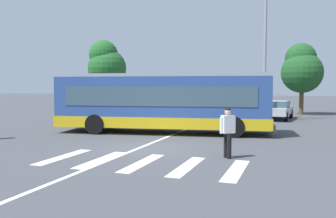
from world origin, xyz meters
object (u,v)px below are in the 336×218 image
at_px(parked_car_blue, 238,108).
at_px(parked_car_charcoal, 141,106).
at_px(pedestrian_crossing_street, 228,130).
at_px(background_tree_left, 106,64).
at_px(twin_arm_street_lamp, 265,32).
at_px(city_transit_bus, 163,102).
at_px(background_tree_right, 302,68).
at_px(parked_car_silver, 277,109).
at_px(parked_car_black, 204,107).
at_px(parked_car_red, 172,107).

bearing_deg(parked_car_blue, parked_car_charcoal, -178.91).
height_order(pedestrian_crossing_street, background_tree_left, background_tree_left).
relative_size(parked_car_charcoal, twin_arm_street_lamp, 0.45).
relative_size(city_transit_bus, pedestrian_crossing_street, 6.54).
xyz_separation_m(city_transit_bus, background_tree_right, (6.95, 15.16, 2.32)).
bearing_deg(parked_car_blue, city_transit_bus, -102.88).
xyz_separation_m(pedestrian_crossing_street, parked_car_charcoal, (-9.96, 15.48, -0.20)).
xyz_separation_m(parked_car_silver, background_tree_left, (-15.34, 2.40, 3.66)).
relative_size(parked_car_black, background_tree_right, 0.77).
xyz_separation_m(parked_car_red, parked_car_black, (2.56, 0.27, 0.00)).
distance_m(city_transit_bus, parked_car_blue, 10.51).
distance_m(city_transit_bus, background_tree_left, 16.07).
height_order(parked_car_silver, background_tree_right, background_tree_right).
height_order(twin_arm_street_lamp, background_tree_left, twin_arm_street_lamp).
distance_m(parked_car_blue, background_tree_right, 7.45).
distance_m(parked_car_charcoal, background_tree_left, 6.16).
height_order(parked_car_red, parked_car_silver, same).
height_order(parked_car_charcoal, parked_car_black, same).
height_order(city_transit_bus, parked_car_blue, city_transit_bus).
xyz_separation_m(parked_car_charcoal, background_tree_right, (12.57, 5.09, 3.14)).
distance_m(parked_car_charcoal, parked_car_blue, 7.96).
relative_size(parked_car_charcoal, background_tree_left, 0.68).
distance_m(parked_car_black, background_tree_left, 10.64).
relative_size(parked_car_red, parked_car_silver, 0.98).
bearing_deg(background_tree_right, twin_arm_street_lamp, -108.91).
xyz_separation_m(city_transit_bus, parked_car_red, (-2.88, 9.88, -0.82)).
xyz_separation_m(parked_car_black, background_tree_right, (7.26, 5.01, 3.14)).
bearing_deg(background_tree_left, parked_car_silver, -8.88).
relative_size(parked_car_charcoal, parked_car_silver, 0.98).
height_order(parked_car_charcoal, parked_car_silver, same).
xyz_separation_m(pedestrian_crossing_street, twin_arm_street_lamp, (0.14, 13.36, 5.12)).
distance_m(parked_car_blue, twin_arm_street_lamp, 6.17).
relative_size(city_transit_bus, parked_car_blue, 2.43).
relative_size(pedestrian_crossing_street, parked_car_blue, 0.37).
xyz_separation_m(parked_car_red, parked_car_blue, (5.21, 0.33, 0.00)).
relative_size(parked_car_silver, twin_arm_street_lamp, 0.47).
bearing_deg(parked_car_red, parked_car_black, 5.95).
height_order(parked_car_blue, background_tree_left, background_tree_left).
relative_size(parked_car_silver, background_tree_left, 0.70).
bearing_deg(pedestrian_crossing_street, parked_car_blue, 97.31).
distance_m(parked_car_silver, background_tree_right, 6.45).
distance_m(pedestrian_crossing_street, background_tree_left, 23.03).
height_order(parked_car_charcoal, parked_car_red, same).
relative_size(parked_car_blue, twin_arm_street_lamp, 0.46).
bearing_deg(parked_car_silver, city_transit_bus, -118.17).
bearing_deg(background_tree_right, parked_car_charcoal, -157.94).
distance_m(pedestrian_crossing_street, parked_car_red, 16.92).
distance_m(parked_car_red, background_tree_left, 8.42).
xyz_separation_m(parked_car_red, background_tree_left, (-7.22, 2.30, 3.66)).
distance_m(parked_car_charcoal, twin_arm_street_lamp, 11.61).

